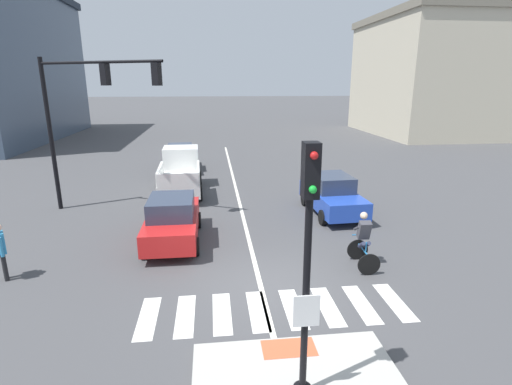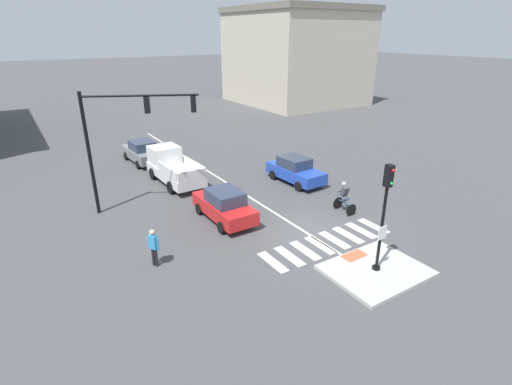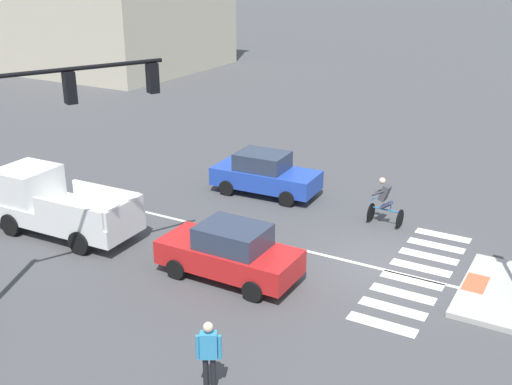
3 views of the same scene
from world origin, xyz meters
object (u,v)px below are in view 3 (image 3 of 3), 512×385
pickup_truck_white_westbound_far (54,204)px  pedestrian_at_curb_left (209,351)px  traffic_light_mast (24,142)px  car_blue_eastbound_mid (265,174)px  cyclist (385,201)px  car_red_westbound_near (230,252)px

pickup_truck_white_westbound_far → pedestrian_at_curb_left: (-4.30, -9.01, 0.00)m
traffic_light_mast → car_blue_eastbound_mid: size_ratio=1.52×
traffic_light_mast → pickup_truck_white_westbound_far: traffic_light_mast is taller
pedestrian_at_curb_left → car_blue_eastbound_mid: bearing=23.1°
pickup_truck_white_westbound_far → cyclist: size_ratio=3.07×
traffic_light_mast → pedestrian_at_curb_left: size_ratio=3.81×
car_blue_eastbound_mid → cyclist: 5.01m
car_blue_eastbound_mid → pedestrian_at_curb_left: 11.82m
pickup_truck_white_westbound_far → pedestrian_at_curb_left: 9.98m
car_red_westbound_near → cyclist: cyclist is taller
car_blue_eastbound_mid → pickup_truck_white_westbound_far: size_ratio=0.81×
traffic_light_mast → cyclist: traffic_light_mast is taller
traffic_light_mast → cyclist: (9.48, -6.17, -3.60)m
cyclist → pedestrian_at_curb_left: size_ratio=1.01×
car_blue_eastbound_mid → cyclist: bearing=-96.5°
car_red_westbound_near → pedestrian_at_curb_left: pedestrian_at_curb_left is taller
car_blue_eastbound_mid → pickup_truck_white_westbound_far: (-6.58, 4.37, 0.17)m
car_red_westbound_near → car_blue_eastbound_mid: size_ratio=0.98×
pickup_truck_white_westbound_far → cyclist: pickup_truck_white_westbound_far is taller
car_red_westbound_near → pedestrian_at_curb_left: 5.00m
car_red_westbound_near → pickup_truck_white_westbound_far: pickup_truck_white_westbound_far is taller
car_red_westbound_near → car_blue_eastbound_mid: same height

